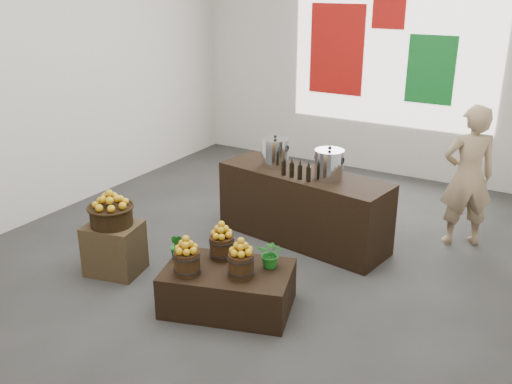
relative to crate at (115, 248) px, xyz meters
The scene contains 23 objects.
ground 1.65m from the crate, 47.49° to the left, with size 7.00×7.00×0.00m, color #373634.
back_wall 5.12m from the crate, 76.86° to the left, with size 6.00×0.04×4.00m, color beige.
back_opening 5.18m from the crate, 73.38° to the left, with size 3.20×0.02×2.40m, color white.
deco_red_left 4.97m from the crate, 83.93° to the left, with size 0.90×0.04×1.40m, color #B0110D.
deco_green_right 5.27m from the crate, 66.84° to the left, with size 0.70×0.04×1.00m, color #116E24.
deco_red_upper 5.33m from the crate, 74.48° to the left, with size 0.50×0.04×0.50m, color #B0110D.
crate is the anchor object (origin of this frame).
wicker_basket 0.38m from the crate, ahead, with size 0.44×0.44×0.20m, color black.
apples_in_basket 0.57m from the crate, ahead, with size 0.34×0.34×0.18m, color #AD2205, non-canonical shape.
display_table 1.43m from the crate, ahead, with size 1.19×0.74×0.41m, color black.
apple_bucket_front_left 1.21m from the crate, 11.77° to the right, with size 0.24×0.24×0.22m, color #351E0E.
apples_in_bucket_front_left 1.26m from the crate, 11.77° to the right, with size 0.18×0.18×0.16m, color #AD2205, non-canonical shape.
apple_bucket_front_right 1.63m from the crate, ahead, with size 0.24×0.24×0.22m, color #351E0E.
apples_in_bucket_front_right 1.67m from the crate, ahead, with size 0.18×0.18×0.16m, color #AD2205, non-canonical shape.
apple_bucket_rear 1.29m from the crate, ahead, with size 0.24×0.24×0.22m, color #351E0E.
apples_in_bucket_rear 1.34m from the crate, ahead, with size 0.18×0.18×0.16m, color #AD2205, non-canonical shape.
herb_garnish_right 1.81m from the crate, ahead, with size 0.26×0.22×0.28m, color #166818.
herb_garnish_left 0.93m from the crate, ahead, with size 0.15×0.12×0.26m, color #166818.
counter 2.22m from the crate, 51.57° to the left, with size 2.08×0.66×0.85m, color black.
stock_pot_left 2.17m from the crate, 62.01° to the left, with size 0.32×0.32×0.32m, color silver.
stock_pot_center 2.51m from the crate, 44.68° to the left, with size 0.32×0.32×0.32m, color silver.
oil_cruets 2.15m from the crate, 48.67° to the left, with size 0.30×0.06×0.24m, color black, non-canonical shape.
shopper 4.05m from the crate, 40.65° to the left, with size 0.61×0.40×1.68m, color #93795A.
Camera 1 is at (2.97, -5.14, 3.00)m, focal length 40.00 mm.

